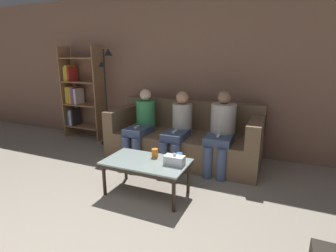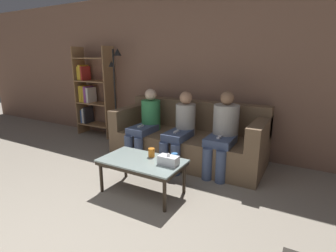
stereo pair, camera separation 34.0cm
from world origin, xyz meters
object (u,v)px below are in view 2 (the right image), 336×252
at_px(bookshelf, 91,93).
at_px(seated_person_left_end, 146,123).
at_px(seated_person_mid_left, 181,128).
at_px(coffee_table, 142,163).
at_px(standing_lamp, 116,86).
at_px(seated_person_mid_right, 223,130).
at_px(cup_near_right, 175,157).
at_px(tissue_box, 168,160).
at_px(couch, 188,139).
at_px(cup_near_left, 151,152).

height_order(bookshelf, seated_person_left_end, bookshelf).
xyz_separation_m(bookshelf, seated_person_mid_left, (2.29, -0.55, -0.28)).
bearing_deg(seated_person_left_end, coffee_table, -58.56).
xyz_separation_m(standing_lamp, seated_person_mid_left, (1.53, -0.41, -0.47)).
xyz_separation_m(seated_person_mid_left, seated_person_mid_right, (0.61, 0.05, 0.03)).
bearing_deg(cup_near_right, tissue_box, -97.68).
bearing_deg(couch, seated_person_left_end, -157.83).
height_order(cup_near_right, tissue_box, tissue_box).
xyz_separation_m(cup_near_left, cup_near_right, (0.31, 0.00, -0.00)).
height_order(couch, coffee_table, couch).
bearing_deg(cup_near_right, cup_near_left, -179.41).
xyz_separation_m(coffee_table, standing_lamp, (-1.51, 1.37, 0.68)).
relative_size(couch, seated_person_mid_right, 2.05).
xyz_separation_m(cup_near_right, tissue_box, (-0.02, -0.11, 0.00)).
bearing_deg(cup_near_right, seated_person_mid_left, 111.92).
height_order(seated_person_left_end, seated_person_mid_right, seated_person_mid_right).
distance_m(bookshelf, seated_person_mid_right, 2.96).
bearing_deg(tissue_box, cup_near_left, 159.51).
relative_size(couch, coffee_table, 2.38).
distance_m(cup_near_left, bookshelf, 2.72).
bearing_deg(seated_person_mid_left, couch, 90.00).
height_order(coffee_table, cup_near_left, cup_near_left).
height_order(cup_near_left, seated_person_mid_right, seated_person_mid_right).
relative_size(couch, cup_near_right, 23.79).
relative_size(coffee_table, seated_person_mid_left, 0.90).
xyz_separation_m(seated_person_left_end, seated_person_mid_right, (1.21, 0.04, 0.03)).
relative_size(bookshelf, standing_lamp, 1.03).
xyz_separation_m(cup_near_left, standing_lamp, (-1.55, 1.23, 0.58)).
height_order(standing_lamp, seated_person_left_end, standing_lamp).
bearing_deg(seated_person_mid_left, cup_near_left, -88.54).
bearing_deg(seated_person_mid_right, seated_person_left_end, -178.11).
distance_m(couch, seated_person_left_end, 0.70).
relative_size(cup_near_right, seated_person_mid_left, 0.09).
relative_size(cup_near_right, bookshelf, 0.05).
height_order(cup_near_right, seated_person_mid_left, seated_person_mid_left).
bearing_deg(standing_lamp, bookshelf, 169.49).
distance_m(tissue_box, standing_lamp, 2.35).
bearing_deg(seated_person_mid_left, cup_near_right, -68.08).
relative_size(standing_lamp, seated_person_mid_right, 1.52).
xyz_separation_m(couch, coffee_table, (-0.02, -1.21, 0.04)).
relative_size(tissue_box, bookshelf, 0.13).
xyz_separation_m(couch, tissue_box, (0.31, -1.18, 0.14)).
relative_size(standing_lamp, seated_person_mid_left, 1.58).
bearing_deg(cup_near_left, tissue_box, -20.49).
relative_size(coffee_table, standing_lamp, 0.57).
xyz_separation_m(bookshelf, standing_lamp, (0.76, -0.14, 0.19)).
distance_m(bookshelf, seated_person_left_end, 1.80).
bearing_deg(seated_person_mid_right, bookshelf, 170.08).
bearing_deg(cup_near_right, coffee_table, -157.18).
relative_size(tissue_box, seated_person_mid_left, 0.21).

